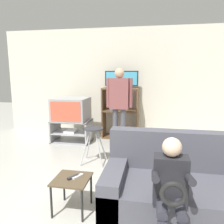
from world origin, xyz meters
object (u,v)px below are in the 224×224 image
object	(u,v)px
tv_stand	(72,131)
remote_control_white	(78,176)
snack_table	(72,183)
person_standing_adult	(119,100)
folding_stool	(94,135)
television_flat	(122,80)
remote_control_black	(73,177)
television_main	(71,109)
media_shelf	(120,113)
person_seated_child	(171,187)
couch	(182,189)

from	to	relation	value
tv_stand	remote_control_white	xyz separation A→B (m)	(0.98, -2.38, 0.16)
snack_table	person_standing_adult	xyz separation A→B (m)	(0.20, 2.22, 0.66)
folding_stool	person_standing_adult	distance (m)	1.06
television_flat	remote_control_black	size ratio (longest dim) A/B	5.37
television_main	remote_control_black	size ratio (longest dim) A/B	5.18
remote_control_black	person_standing_adult	xyz separation A→B (m)	(0.18, 2.21, 0.60)
media_shelf	person_seated_child	distance (m)	3.39
television_main	person_seated_child	world-z (taller)	television_main
folding_stool	remote_control_black	bearing A→B (deg)	-84.65
remote_control_black	remote_control_white	world-z (taller)	same
tv_stand	remote_control_black	bearing A→B (deg)	-68.89
remote_control_black	person_seated_child	bearing A→B (deg)	14.34
television_flat	person_standing_adult	distance (m)	0.82
television_main	person_seated_child	bearing A→B (deg)	-54.77
television_main	couch	world-z (taller)	television_main
television_main	person_standing_adult	xyz separation A→B (m)	(1.12, -0.22, 0.25)
tv_stand	television_main	distance (m)	0.50
tv_stand	television_main	size ratio (longest dim) A/B	1.14
tv_stand	media_shelf	xyz separation A→B (m)	(1.03, 0.51, 0.37)
snack_table	couch	distance (m)	1.22
remote_control_black	couch	world-z (taller)	couch
tv_stand	remote_control_black	xyz separation A→B (m)	(0.93, -2.41, 0.16)
media_shelf	folding_stool	size ratio (longest dim) A/B	1.91
folding_stool	remote_control_black	xyz separation A→B (m)	(0.12, -1.32, -0.10)
media_shelf	snack_table	bearing A→B (deg)	-92.26
snack_table	remote_control_white	size ratio (longest dim) A/B	2.71
television_flat	remote_control_white	size ratio (longest dim) A/B	5.37
snack_table	television_flat	bearing A→B (deg)	87.37
snack_table	television_main	bearing A→B (deg)	110.81
media_shelf	person_standing_adult	size ratio (longest dim) A/B	0.73
media_shelf	person_standing_adult	distance (m)	0.81
person_seated_child	person_standing_adult	bearing A→B (deg)	108.12
folding_stool	remote_control_black	distance (m)	1.33
television_main	folding_stool	world-z (taller)	television_main
television_flat	folding_stool	xyz separation A→B (m)	(-0.25, -1.61, -0.88)
tv_stand	snack_table	distance (m)	2.59
tv_stand	couch	world-z (taller)	couch
snack_table	person_standing_adult	distance (m)	2.32
television_flat	media_shelf	bearing A→B (deg)	-137.23
person_standing_adult	media_shelf	bearing A→B (deg)	96.44
snack_table	remote_control_white	world-z (taller)	remote_control_white
folding_stool	person_seated_child	distance (m)	2.03
couch	person_seated_child	world-z (taller)	person_seated_child
television_main	media_shelf	size ratio (longest dim) A/B	0.62
remote_control_black	media_shelf	bearing A→B (deg)	121.07
snack_table	remote_control_black	bearing A→B (deg)	46.99
television_main	media_shelf	xyz separation A→B (m)	(1.04, 0.49, -0.13)
folding_stool	remote_control_white	world-z (taller)	folding_stool
television_main	folding_stool	xyz separation A→B (m)	(0.81, -1.10, -0.24)
tv_stand	folding_stool	xyz separation A→B (m)	(0.80, -1.08, 0.26)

